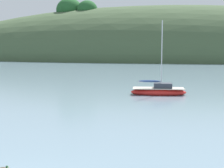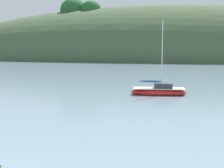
% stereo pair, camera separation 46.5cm
% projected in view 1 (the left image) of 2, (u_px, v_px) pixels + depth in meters
% --- Properties ---
extents(far_shoreline_hill, '(150.00, 36.00, 34.16)m').
position_uv_depth(far_shoreline_hill, '(157.00, 60.00, 97.42)').
color(far_shoreline_hill, '#425638').
rests_on(far_shoreline_hill, ground).
extents(sailboat_black_sloop, '(5.29, 2.27, 7.02)m').
position_uv_depth(sailboat_black_sloop, '(159.00, 91.00, 30.83)').
color(sailboat_black_sloop, red).
rests_on(sailboat_black_sloop, ground).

